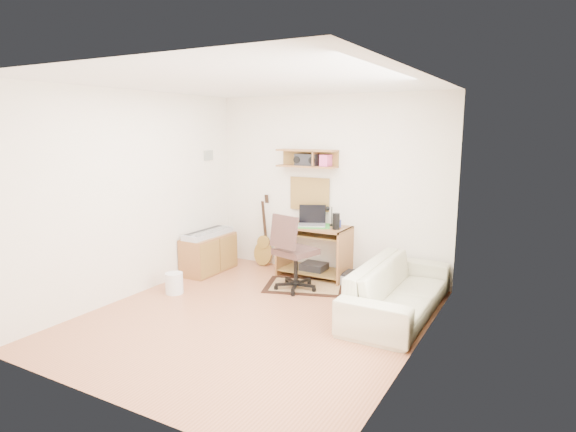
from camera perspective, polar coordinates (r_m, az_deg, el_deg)
The scene contains 22 objects.
floor at distance 5.62m, azimuth -3.97°, elevation -11.99°, with size 3.60×4.00×0.01m, color #C17850.
ceiling at distance 5.22m, azimuth -4.35°, elevation 15.56°, with size 3.60×4.00×0.01m, color white.
back_wall at distance 7.01m, azimuth 4.89°, elevation 3.54°, with size 3.60×0.01×2.60m, color white.
left_wall at distance 6.42m, azimuth -17.75°, elevation 2.45°, with size 0.01×4.00×2.60m, color white.
right_wall at distance 4.54m, azimuth 15.26°, elevation -0.55°, with size 0.01×4.00×2.60m, color white.
wall_shelf at distance 6.98m, azimuth 2.24°, elevation 6.84°, with size 0.90×0.25×0.26m, color #996436.
cork_board at distance 7.13m, azimuth 2.59°, elevation 2.63°, with size 0.64×0.03×0.49m, color tan.
wall_photo at distance 7.47m, azimuth -9.40°, elevation 7.10°, with size 0.02×0.20×0.15m, color #4C8CBF.
desk at distance 6.97m, azimuth 3.11°, elevation -4.22°, with size 1.00×0.55×0.75m, color #996436, non-canonical shape.
laptop at distance 6.85m, azimuth 2.86°, elevation -0.00°, with size 0.38×0.38×0.29m, color silver, non-canonical shape.
speaker at distance 6.67m, azimuth 5.72°, elevation -0.62°, with size 0.10×0.10×0.23m, color black.
desk_lamp at distance 6.90m, azimuth 5.21°, elevation -0.01°, with size 0.09×0.09×0.28m, color black, non-canonical shape.
pencil_cup at distance 6.83m, azimuth 6.03°, elevation -0.89°, with size 0.07×0.07×0.10m, color #34409C.
boombox at distance 6.98m, azimuth 2.23°, elevation 6.68°, with size 0.33×0.15×0.17m, color black.
rug at distance 6.63m, azimuth 2.11°, elevation -8.30°, with size 1.09×0.73×0.01m, color #C4B583.
task_chair at distance 6.37m, azimuth 0.94°, elevation -4.23°, with size 0.53×0.53×1.05m, color #3E2924, non-canonical shape.
cabinet at distance 7.32m, azimuth -9.38°, elevation -4.45°, with size 0.40×0.90×0.55m, color #996436.
music_keyboard at distance 7.24m, azimuth -9.45°, elevation -2.05°, with size 0.28×0.89×0.08m, color #B2B5BA.
guitar at distance 7.49m, azimuth -2.99°, elevation -1.73°, with size 0.30×0.19×1.12m, color olive, non-canonical shape.
waste_basket at distance 6.50m, azimuth -13.34°, elevation -7.76°, with size 0.23×0.23×0.27m, color white.
printer at distance 6.77m, azimuth 8.27°, elevation -7.33°, with size 0.41×0.32×0.15m, color #A5A8AA.
sofa at distance 5.75m, azimuth 12.99°, elevation -7.48°, with size 2.01×0.59×0.79m, color beige.
Camera 1 is at (2.86, -4.34, 2.14)m, focal length 29.99 mm.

